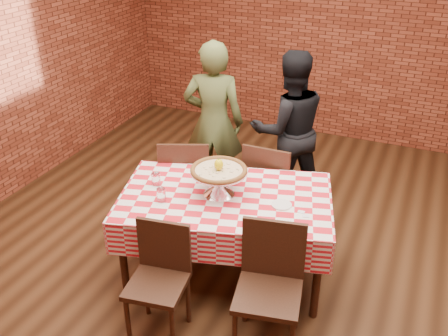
{
  "coord_description": "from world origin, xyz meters",
  "views": [
    {
      "loc": [
        1.19,
        -3.27,
        2.81
      ],
      "look_at": [
        -0.21,
        -0.07,
        0.94
      ],
      "focal_mm": 40.56,
      "sensor_mm": 36.0,
      "label": 1
    }
  ],
  "objects_px": {
    "condiment_caddy": "(232,171)",
    "chair_far_right": "(272,184)",
    "water_glass_left": "(161,195)",
    "pizza_stand": "(219,183)",
    "diner_olive": "(214,122)",
    "diner_black": "(289,129)",
    "chair_near_left": "(157,287)",
    "chair_far_left": "(186,180)",
    "chair_near_right": "(268,294)",
    "table": "(225,236)",
    "water_glass_right": "(156,179)",
    "pizza": "(219,171)"
  },
  "relations": [
    {
      "from": "condiment_caddy",
      "to": "chair_far_right",
      "type": "bearing_deg",
      "value": 47.99
    },
    {
      "from": "chair_far_right",
      "to": "water_glass_left",
      "type": "bearing_deg",
      "value": 63.65
    },
    {
      "from": "chair_far_right",
      "to": "pizza_stand",
      "type": "bearing_deg",
      "value": 77.44
    },
    {
      "from": "diner_olive",
      "to": "diner_black",
      "type": "height_order",
      "value": "diner_olive"
    },
    {
      "from": "chair_near_left",
      "to": "chair_far_right",
      "type": "distance_m",
      "value": 1.65
    },
    {
      "from": "chair_far_left",
      "to": "chair_far_right",
      "type": "height_order",
      "value": "chair_far_left"
    },
    {
      "from": "chair_far_left",
      "to": "chair_near_right",
      "type": "bearing_deg",
      "value": 113.47
    },
    {
      "from": "chair_near_right",
      "to": "diner_black",
      "type": "relative_size",
      "value": 0.58
    },
    {
      "from": "water_glass_left",
      "to": "diner_olive",
      "type": "xyz_separation_m",
      "value": [
        -0.2,
        1.41,
        0.02
      ]
    },
    {
      "from": "chair_near_right",
      "to": "chair_far_left",
      "type": "distance_m",
      "value": 1.68
    },
    {
      "from": "table",
      "to": "chair_far_right",
      "type": "height_order",
      "value": "chair_far_right"
    },
    {
      "from": "pizza_stand",
      "to": "chair_near_right",
      "type": "xyz_separation_m",
      "value": [
        0.63,
        -0.61,
        -0.4
      ]
    },
    {
      "from": "chair_far_right",
      "to": "diner_olive",
      "type": "height_order",
      "value": "diner_olive"
    },
    {
      "from": "pizza_stand",
      "to": "diner_olive",
      "type": "xyz_separation_m",
      "value": [
        -0.56,
        1.13,
        -0.03
      ]
    },
    {
      "from": "chair_far_left",
      "to": "diner_black",
      "type": "distance_m",
      "value": 1.13
    },
    {
      "from": "water_glass_right",
      "to": "chair_near_right",
      "type": "distance_m",
      "value": 1.32
    },
    {
      "from": "chair_near_left",
      "to": "condiment_caddy",
      "type": "bearing_deg",
      "value": 75.67
    },
    {
      "from": "table",
      "to": "chair_near_right",
      "type": "bearing_deg",
      "value": -46.24
    },
    {
      "from": "water_glass_right",
      "to": "diner_olive",
      "type": "height_order",
      "value": "diner_olive"
    },
    {
      "from": "water_glass_right",
      "to": "chair_near_right",
      "type": "relative_size",
      "value": 0.12
    },
    {
      "from": "water_glass_left",
      "to": "chair_far_left",
      "type": "relative_size",
      "value": 0.12
    },
    {
      "from": "water_glass_left",
      "to": "chair_far_left",
      "type": "xyz_separation_m",
      "value": [
        -0.23,
        0.83,
        -0.35
      ]
    },
    {
      "from": "chair_far_left",
      "to": "diner_black",
      "type": "height_order",
      "value": "diner_black"
    },
    {
      "from": "table",
      "to": "chair_near_left",
      "type": "distance_m",
      "value": 0.83
    },
    {
      "from": "pizza",
      "to": "condiment_caddy",
      "type": "height_order",
      "value": "pizza"
    },
    {
      "from": "table",
      "to": "diner_black",
      "type": "xyz_separation_m",
      "value": [
        0.09,
        1.36,
        0.42
      ]
    },
    {
      "from": "table",
      "to": "diner_olive",
      "type": "bearing_deg",
      "value": 118.59
    },
    {
      "from": "water_glass_left",
      "to": "diner_black",
      "type": "xyz_separation_m",
      "value": [
        0.51,
        1.62,
        -0.02
      ]
    },
    {
      "from": "condiment_caddy",
      "to": "diner_black",
      "type": "distance_m",
      "value": 1.09
    },
    {
      "from": "table",
      "to": "pizza_stand",
      "type": "height_order",
      "value": "pizza_stand"
    },
    {
      "from": "water_glass_right",
      "to": "chair_near_right",
      "type": "xyz_separation_m",
      "value": [
        1.15,
        -0.53,
        -0.35
      ]
    },
    {
      "from": "water_glass_left",
      "to": "water_glass_right",
      "type": "xyz_separation_m",
      "value": [
        -0.16,
        0.2,
        0.0
      ]
    },
    {
      "from": "diner_olive",
      "to": "water_glass_right",
      "type": "bearing_deg",
      "value": 76.29
    },
    {
      "from": "water_glass_left",
      "to": "diner_olive",
      "type": "height_order",
      "value": "diner_olive"
    },
    {
      "from": "water_glass_right",
      "to": "chair_near_left",
      "type": "relative_size",
      "value": 0.13
    },
    {
      "from": "pizza",
      "to": "diner_olive",
      "type": "xyz_separation_m",
      "value": [
        -0.56,
        1.13,
        -0.13
      ]
    },
    {
      "from": "diner_black",
      "to": "chair_near_right",
      "type": "bearing_deg",
      "value": 70.61
    },
    {
      "from": "pizza_stand",
      "to": "water_glass_left",
      "type": "distance_m",
      "value": 0.45
    },
    {
      "from": "chair_near_right",
      "to": "condiment_caddy",
      "type": "bearing_deg",
      "value": 114.91
    },
    {
      "from": "water_glass_right",
      "to": "chair_near_left",
      "type": "height_order",
      "value": "water_glass_right"
    },
    {
      "from": "water_glass_left",
      "to": "condiment_caddy",
      "type": "bearing_deg",
      "value": 55.76
    },
    {
      "from": "table",
      "to": "pizza",
      "type": "relative_size",
      "value": 3.67
    },
    {
      "from": "table",
      "to": "water_glass_left",
      "type": "distance_m",
      "value": 0.66
    },
    {
      "from": "pizza_stand",
      "to": "water_glass_right",
      "type": "relative_size",
      "value": 4.1
    },
    {
      "from": "chair_near_left",
      "to": "diner_black",
      "type": "xyz_separation_m",
      "value": [
        0.26,
        2.16,
        0.36
      ]
    },
    {
      "from": "water_glass_right",
      "to": "diner_olive",
      "type": "relative_size",
      "value": 0.07
    },
    {
      "from": "chair_far_left",
      "to": "chair_far_right",
      "type": "xyz_separation_m",
      "value": [
        0.76,
        0.25,
        -0.01
      ]
    },
    {
      "from": "chair_far_left",
      "to": "diner_black",
      "type": "xyz_separation_m",
      "value": [
        0.74,
        0.79,
        0.33
      ]
    },
    {
      "from": "chair_far_left",
      "to": "water_glass_left",
      "type": "bearing_deg",
      "value": 82.44
    },
    {
      "from": "chair_far_right",
      "to": "diner_olive",
      "type": "xyz_separation_m",
      "value": [
        -0.74,
        0.33,
        0.37
      ]
    }
  ]
}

